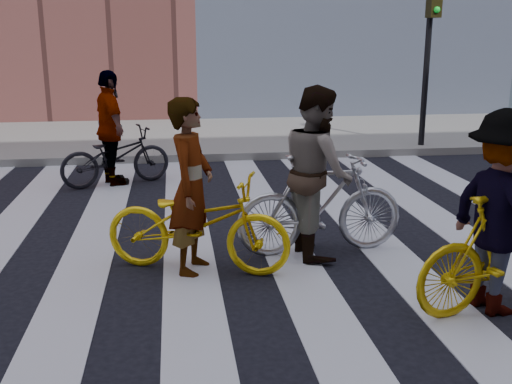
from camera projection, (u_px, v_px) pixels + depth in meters
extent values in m
plane|color=black|center=(239.00, 253.00, 6.67)|extent=(100.00, 100.00, 0.00)
cube|color=gray|center=(203.00, 137.00, 13.83)|extent=(100.00, 5.00, 0.15)
cube|color=silver|center=(86.00, 260.00, 6.44)|extent=(0.55, 10.00, 0.01)
cube|color=silver|center=(189.00, 255.00, 6.59)|extent=(0.55, 10.00, 0.01)
cube|color=silver|center=(287.00, 250.00, 6.74)|extent=(0.55, 10.00, 0.01)
cube|color=silver|center=(381.00, 246.00, 6.88)|extent=(0.55, 10.00, 0.01)
cube|color=silver|center=(471.00, 241.00, 7.03)|extent=(0.55, 10.00, 0.01)
cylinder|color=black|center=(426.00, 74.00, 12.02)|extent=(0.12, 0.12, 3.20)
cube|color=black|center=(434.00, 0.00, 11.52)|extent=(0.22, 0.28, 0.65)
sphere|color=#0CCC26|center=(437.00, 10.00, 11.42)|extent=(0.12, 0.12, 0.12)
imported|color=yellow|center=(197.00, 223.00, 6.06)|extent=(2.04, 1.27, 1.01)
imported|color=#B7BAC2|center=(321.00, 204.00, 6.54)|extent=(1.91, 0.66, 1.13)
imported|color=gold|center=(503.00, 252.00, 5.19)|extent=(1.83, 0.88, 1.06)
imported|color=black|center=(116.00, 156.00, 9.60)|extent=(1.88, 1.22, 0.93)
imported|color=slate|center=(191.00, 187.00, 5.96)|extent=(0.62, 0.75, 1.78)
imported|color=slate|center=(317.00, 172.00, 6.44)|extent=(0.76, 0.95, 1.85)
imported|color=slate|center=(502.00, 213.00, 5.09)|extent=(0.90, 1.26, 1.77)
imported|color=slate|center=(111.00, 129.00, 9.48)|extent=(0.81, 1.16, 1.83)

